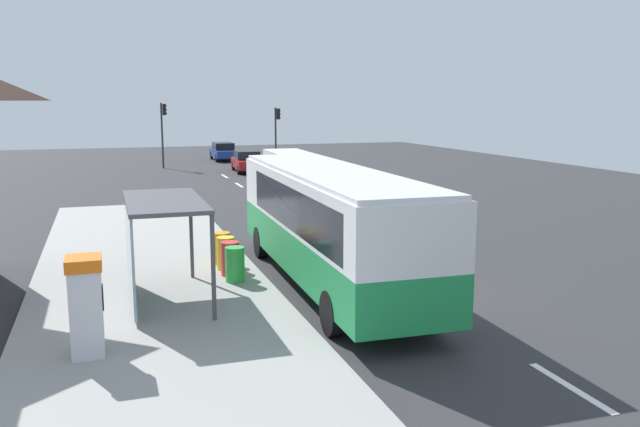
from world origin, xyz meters
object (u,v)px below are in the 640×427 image
bus (329,220)px  sedan_near (247,161)px  traffic_light_far_side (163,125)px  recycling_bin_orange (222,248)px  ticket_machine (86,305)px  white_van (290,169)px  recycling_bin_red (230,259)px  recycling_bin_yellow (226,253)px  sedan_far (223,151)px  traffic_light_near_side (277,127)px  recycling_bin_green (235,264)px  bus_shelter (152,224)px

bus → sedan_near: 30.14m
bus → traffic_light_far_side: size_ratio=2.26×
sedan_near → recycling_bin_orange: bearing=-103.5°
bus → ticket_machine: size_ratio=5.70×
recycling_bin_orange → traffic_light_far_side: (1.10, 31.71, 2.61)m
bus → white_van: 18.37m
white_van → sedan_near: (0.10, 11.92, -0.55)m
bus → recycling_bin_red: (-2.49, 1.32, -1.19)m
recycling_bin_yellow → traffic_light_far_side: 32.53m
ticket_machine → sedan_far: bearing=76.7°
traffic_light_near_side → traffic_light_far_side: (-8.60, 0.80, 0.22)m
sedan_near → traffic_light_far_side: 7.50m
sedan_far → traffic_light_far_side: traffic_light_far_side is taller
bus → recycling_bin_yellow: (-2.49, 2.02, -1.19)m
recycling_bin_orange → bus: bearing=-47.6°
sedan_near → recycling_bin_yellow: bearing=-103.2°
ticket_machine → recycling_bin_orange: bearing=60.0°
recycling_bin_yellow → ticket_machine: bearing=-122.9°
recycling_bin_green → recycling_bin_orange: same height
recycling_bin_green → traffic_light_near_side: 34.49m
ticket_machine → recycling_bin_green: ticket_machine is taller
recycling_bin_orange → traffic_light_far_side: 31.83m
bus → white_van: (3.91, 17.94, -0.50)m
recycling_bin_red → recycling_bin_orange: size_ratio=1.00×
sedan_near → recycling_bin_yellow: size_ratio=4.74×
ticket_machine → recycling_bin_green: size_ratio=2.04×
traffic_light_near_side → traffic_light_far_side: traffic_light_far_side is taller
sedan_far → recycling_bin_orange: 37.45m
bus → sedan_near: (4.02, 29.86, -1.05)m
sedan_near → recycling_bin_red: size_ratio=4.74×
sedan_far → bus_shelter: bearing=-102.3°
sedan_far → ticket_machine: (-10.19, -43.29, 0.38)m
recycling_bin_green → white_van: bearing=69.7°
recycling_bin_green → bus_shelter: 2.87m
white_van → recycling_bin_red: bearing=-111.1°
sedan_far → recycling_bin_green: bearing=-99.5°
traffic_light_near_side → bus_shelter: bearing=-109.3°
traffic_light_near_side → recycling_bin_yellow: bearing=-107.1°
sedan_far → sedan_near: bearing=-90.0°
traffic_light_near_side → traffic_light_far_side: size_ratio=0.93×
recycling_bin_orange → traffic_light_far_side: bearing=88.0°
white_van → recycling_bin_green: white_van is taller
sedan_far → traffic_light_near_side: traffic_light_near_side is taller
bus_shelter → recycling_bin_orange: bearing=55.5°
bus → sedan_far: (4.01, 39.61, -1.05)m
white_van → bus_shelter: 20.36m
recycling_bin_yellow → recycling_bin_red: bearing=-90.0°
sedan_far → recycling_bin_orange: (-6.50, -36.88, -0.14)m
white_van → ticket_machine: 23.86m
traffic_light_near_side → sedan_far: bearing=118.2°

